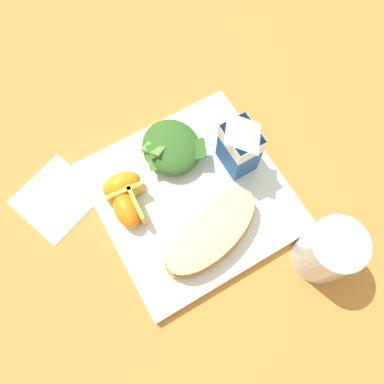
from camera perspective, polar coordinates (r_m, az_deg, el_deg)
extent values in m
plane|color=#C67A33|center=(0.61, 0.00, -0.84)|extent=(3.00, 3.00, 0.00)
cube|color=white|center=(0.60, 0.00, -0.59)|extent=(0.28, 0.28, 0.02)
ellipsoid|color=#B77F42|center=(0.56, 2.85, -6.16)|extent=(0.12, 0.18, 0.03)
ellipsoid|color=#B22D19|center=(0.55, 2.90, -5.89)|extent=(0.11, 0.17, 0.01)
ellipsoid|color=#EAD184|center=(0.55, 2.94, -5.71)|extent=(0.11, 0.18, 0.01)
ellipsoid|color=#336023|center=(0.61, -3.08, 6.69)|extent=(0.10, 0.09, 0.04)
cube|color=#5B8E3D|center=(0.60, -1.79, 6.73)|extent=(0.03, 0.04, 0.01)
cube|color=#3D7028|center=(0.59, -5.02, 6.35)|extent=(0.02, 0.03, 0.01)
cube|color=#336023|center=(0.59, 0.99, 6.43)|extent=(0.04, 0.03, 0.01)
cube|color=#4C8433|center=(0.61, -2.85, 8.67)|extent=(0.04, 0.02, 0.02)
cube|color=#4C8433|center=(0.59, -5.56, 4.87)|extent=(0.04, 0.03, 0.01)
cube|color=#5B8E3D|center=(0.59, -5.75, 6.49)|extent=(0.04, 0.04, 0.01)
cube|color=#23569E|center=(0.58, 7.05, 6.49)|extent=(0.06, 0.04, 0.09)
cube|color=white|center=(0.55, 7.42, 7.93)|extent=(0.06, 0.05, 0.03)
pyramid|color=white|center=(0.53, 7.74, 9.14)|extent=(0.06, 0.04, 0.02)
ellipsoid|color=orange|center=(0.59, -10.45, 1.05)|extent=(0.04, 0.06, 0.04)
cube|color=gold|center=(0.58, -9.88, -0.30)|extent=(0.01, 0.06, 0.03)
ellipsoid|color=orange|center=(0.57, -9.76, -2.63)|extent=(0.06, 0.04, 0.04)
cube|color=gold|center=(0.57, -8.28, -1.96)|extent=(0.06, 0.01, 0.03)
cube|color=white|center=(0.65, -19.62, -0.89)|extent=(0.14, 0.14, 0.00)
cylinder|color=silver|center=(0.57, 19.61, -8.34)|extent=(0.08, 0.08, 0.10)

